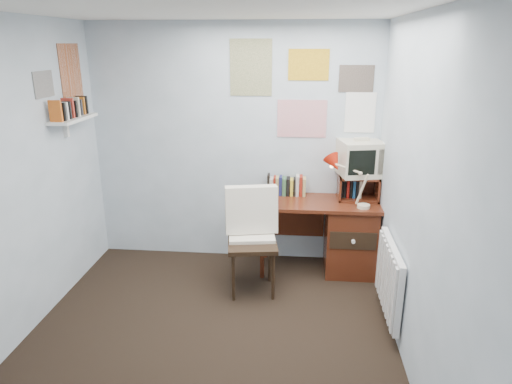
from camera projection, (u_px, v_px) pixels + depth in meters
ground at (205, 353)px, 3.53m from camera, size 3.50×3.50×0.00m
back_wall at (234, 146)px, 4.80m from camera, size 3.00×0.02×2.50m
right_wall at (423, 207)px, 3.01m from camera, size 0.02×3.50×2.50m
ceiling at (191, 5)px, 2.75m from camera, size 3.00×3.50×0.02m
desk at (344, 234)px, 4.70m from camera, size 1.20×0.55×0.76m
desk_chair at (252, 244)px, 4.28m from camera, size 0.56×0.54×0.97m
desk_lamp at (365, 186)px, 4.36m from camera, size 0.36×0.32×0.45m
tv_riser at (358, 187)px, 4.64m from camera, size 0.40×0.30×0.25m
crt_tv at (360, 156)px, 4.56m from camera, size 0.47×0.45×0.38m
book_row at (296, 185)px, 4.77m from camera, size 0.60×0.14×0.22m
radiator at (390, 278)px, 3.79m from camera, size 0.09×0.80×0.60m
wall_shelf at (73, 119)px, 4.19m from camera, size 0.20×0.62×0.24m
posters_back at (303, 89)px, 4.54m from camera, size 1.20×0.01×0.90m
posters_left at (58, 76)px, 4.08m from camera, size 0.01×0.70×0.60m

